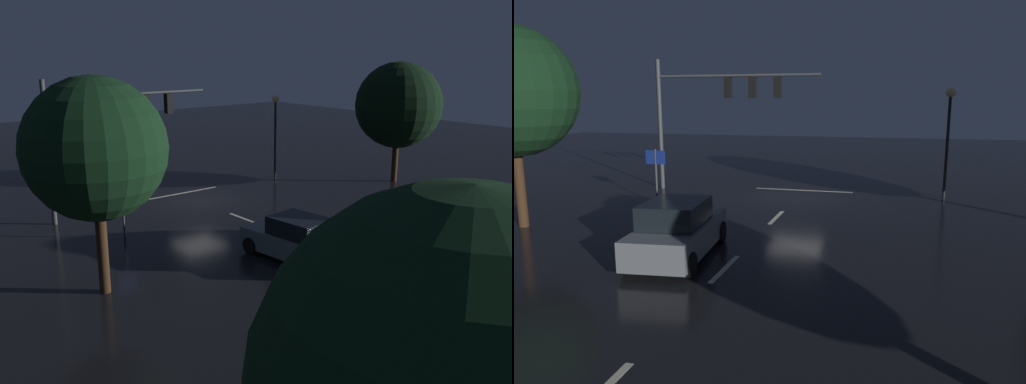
# 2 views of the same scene
# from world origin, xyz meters

# --- Properties ---
(ground_plane) EXTENTS (80.00, 80.00, 0.00)m
(ground_plane) POSITION_xyz_m (0.00, 0.00, 0.00)
(ground_plane) COLOR black
(traffic_signal_assembly) EXTENTS (8.37, 0.47, 6.56)m
(traffic_signal_assembly) POSITION_xyz_m (4.25, -0.80, 4.59)
(traffic_signal_assembly) COLOR #383A3D
(traffic_signal_assembly) RESTS_ON ground_plane
(lane_dash_far) EXTENTS (0.16, 2.20, 0.01)m
(lane_dash_far) POSITION_xyz_m (0.00, 4.00, 0.00)
(lane_dash_far) COLOR beige
(lane_dash_far) RESTS_ON ground_plane
(lane_dash_mid) EXTENTS (0.16, 2.20, 0.01)m
(lane_dash_mid) POSITION_xyz_m (0.00, 10.00, 0.00)
(lane_dash_mid) COLOR beige
(lane_dash_mid) RESTS_ON ground_plane
(lane_dash_near) EXTENTS (0.16, 2.20, 0.01)m
(lane_dash_near) POSITION_xyz_m (0.00, 16.00, 0.00)
(lane_dash_near) COLOR beige
(lane_dash_near) RESTS_ON ground_plane
(stop_bar) EXTENTS (5.00, 0.16, 0.01)m
(stop_bar) POSITION_xyz_m (0.00, -1.98, 0.00)
(stop_bar) COLOR beige
(stop_bar) RESTS_ON ground_plane
(car_approaching) EXTENTS (2.27, 4.50, 1.70)m
(car_approaching) POSITION_xyz_m (1.64, 9.39, 0.80)
(car_approaching) COLOR slate
(car_approaching) RESTS_ON ground_plane
(street_lamp_left_kerb) EXTENTS (0.44, 0.44, 5.10)m
(street_lamp_left_kerb) POSITION_xyz_m (-6.77, -1.63, 3.57)
(street_lamp_left_kerb) COLOR black
(street_lamp_left_kerb) RESTS_ON ground_plane
(route_sign) EXTENTS (0.90, 0.09, 2.45)m
(route_sign) POSITION_xyz_m (5.66, 2.98, 1.77)
(route_sign) COLOR #383A3D
(route_sign) RESTS_ON ground_plane
(tree_right_near) EXTENTS (4.57, 4.57, 7.11)m
(tree_right_near) POSITION_xyz_m (8.61, 7.60, 4.81)
(tree_right_near) COLOR #382314
(tree_right_near) RESTS_ON ground_plane
(tree_left_far) EXTENTS (5.05, 5.05, 7.12)m
(tree_left_far) POSITION_xyz_m (-11.77, 3.62, 4.59)
(tree_left_far) COLOR #382314
(tree_left_far) RESTS_ON ground_plane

